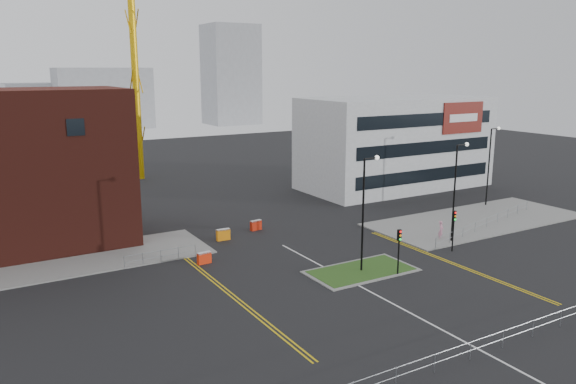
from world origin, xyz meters
name	(u,v)px	position (x,y,z in m)	size (l,w,h in m)	color
ground	(412,314)	(0.00, 0.00, 0.00)	(200.00, 200.00, 0.00)	black
pavement_left	(37,267)	(-20.00, 22.00, 0.06)	(28.00, 8.00, 0.12)	slate
pavement_right	(477,220)	(22.00, 14.00, 0.06)	(24.00, 10.00, 0.12)	slate
island_kerb	(361,271)	(2.00, 8.00, 0.04)	(8.60, 4.60, 0.08)	slate
grass_island	(361,271)	(2.00, 8.00, 0.06)	(8.00, 4.00, 0.12)	#234818
office_block	(395,143)	(26.01, 31.97, 6.00)	(25.00, 12.20, 12.00)	#BABDBF
streetlamp_island	(365,205)	(2.22, 8.00, 5.41)	(1.46, 0.36, 9.18)	black
streetlamp_right_near	(457,184)	(14.22, 10.00, 5.41)	(1.46, 0.36, 9.18)	black
streetlamp_right_far	(490,160)	(28.22, 18.00, 5.41)	(1.46, 0.36, 9.18)	black
traffic_light_island	(399,243)	(4.00, 5.98, 2.57)	(0.28, 0.33, 3.65)	black
traffic_light_right	(454,223)	(12.00, 7.98, 2.57)	(0.28, 0.33, 3.65)	black
railing_front	(487,341)	(0.00, -6.00, 0.78)	(24.05, 0.05, 1.10)	gray
railing_left	(161,254)	(-11.00, 18.00, 0.74)	(6.05, 0.05, 1.10)	gray
railing_right	(487,221)	(20.50, 11.50, 0.78)	(19.05, 5.05, 1.10)	gray
centre_line	(392,303)	(0.00, 2.00, 0.01)	(0.15, 30.00, 0.01)	silver
yellow_left_a	(223,290)	(-9.00, 10.00, 0.01)	(0.12, 24.00, 0.01)	gold
yellow_left_b	(227,289)	(-8.70, 10.00, 0.01)	(0.12, 24.00, 0.01)	gold
yellow_right_a	(448,262)	(9.50, 6.00, 0.01)	(0.12, 20.00, 0.01)	gold
yellow_right_b	(451,262)	(9.80, 6.00, 0.01)	(0.12, 20.00, 0.01)	gold
skyline_b	(104,98)	(10.00, 130.00, 8.00)	(24.00, 12.00, 16.00)	gray
skyline_c	(231,75)	(45.00, 125.00, 14.00)	(14.00, 12.00, 28.00)	gray
skyline_d	(26,106)	(-8.00, 140.00, 6.00)	(30.00, 12.00, 12.00)	gray
pedestrian	(441,230)	(13.63, 10.99, 0.90)	(0.66, 0.43, 1.81)	pink
barrier_left	(204,257)	(-8.00, 16.00, 0.53)	(1.19, 0.48, 0.98)	red
barrier_mid	(223,234)	(-4.00, 21.17, 0.58)	(1.30, 0.50, 1.07)	orange
barrier_right	(256,225)	(0.16, 22.60, 0.54)	(1.23, 0.57, 0.99)	red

